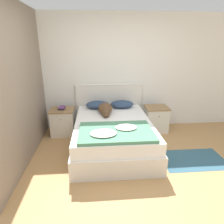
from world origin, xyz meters
TOP-DOWN VIEW (x-y plane):
  - ground_plane at (0.00, 0.00)m, footprint 16.00×16.00m
  - wall_back at (0.00, 2.13)m, footprint 9.00×0.06m
  - wall_side_left at (-1.63, 1.05)m, footprint 0.06×3.10m
  - bed at (-0.14, 1.03)m, footprint 1.44×2.01m
  - headboard at (-0.14, 2.06)m, footprint 1.52×0.06m
  - nightstand_left at (-1.18, 1.72)m, footprint 0.51×0.47m
  - nightstand_right at (0.90, 1.72)m, footprint 0.51×0.47m
  - pillow_left at (-0.41, 1.81)m, footprint 0.51×0.35m
  - pillow_right at (0.13, 1.81)m, footprint 0.51×0.35m
  - quilt at (-0.15, 0.47)m, footprint 1.17×0.80m
  - dog at (-0.25, 1.46)m, footprint 0.29×0.69m
  - book_stack at (-1.18, 1.75)m, footprint 0.14×0.19m
  - rug at (1.22, 0.47)m, footprint 1.09×0.69m

SIDE VIEW (x-z plane):
  - ground_plane at x=0.00m, z-range 0.00..0.00m
  - rug at x=1.22m, z-range 0.00..0.00m
  - bed at x=-0.14m, z-range 0.00..0.55m
  - nightstand_left at x=-1.18m, z-range 0.00..0.58m
  - nightstand_right at x=0.90m, z-range 0.00..0.58m
  - headboard at x=-0.14m, z-range 0.02..1.07m
  - quilt at x=-0.15m, z-range 0.54..0.63m
  - book_stack at x=-1.18m, z-range 0.57..0.63m
  - pillow_left at x=-0.41m, z-range 0.55..0.71m
  - pillow_right at x=0.13m, z-range 0.55..0.71m
  - dog at x=-0.25m, z-range 0.55..0.75m
  - wall_back at x=0.00m, z-range 0.00..2.55m
  - wall_side_left at x=-1.63m, z-range 0.00..2.55m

